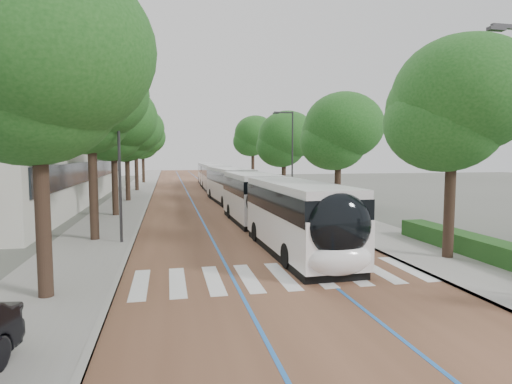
% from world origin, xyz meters
% --- Properties ---
extents(ground, '(160.00, 160.00, 0.00)m').
position_xyz_m(ground, '(0.00, 0.00, 0.00)').
color(ground, '#51544C').
rests_on(ground, ground).
extents(road, '(11.00, 140.00, 0.02)m').
position_xyz_m(road, '(0.00, 40.00, 0.01)').
color(road, brown).
rests_on(road, ground).
extents(sidewalk_left, '(4.00, 140.00, 0.12)m').
position_xyz_m(sidewalk_left, '(-7.50, 40.00, 0.06)').
color(sidewalk_left, gray).
rests_on(sidewalk_left, ground).
extents(sidewalk_right, '(4.00, 140.00, 0.12)m').
position_xyz_m(sidewalk_right, '(7.50, 40.00, 0.06)').
color(sidewalk_right, gray).
rests_on(sidewalk_right, ground).
extents(kerb_left, '(0.20, 140.00, 0.14)m').
position_xyz_m(kerb_left, '(-5.60, 40.00, 0.06)').
color(kerb_left, gray).
rests_on(kerb_left, ground).
extents(kerb_right, '(0.20, 140.00, 0.14)m').
position_xyz_m(kerb_right, '(5.60, 40.00, 0.06)').
color(kerb_right, gray).
rests_on(kerb_right, ground).
extents(zebra_crossing, '(10.55, 3.60, 0.01)m').
position_xyz_m(zebra_crossing, '(0.20, 1.00, 0.03)').
color(zebra_crossing, silver).
rests_on(zebra_crossing, ground).
extents(lane_line_left, '(0.12, 126.00, 0.01)m').
position_xyz_m(lane_line_left, '(-1.60, 40.00, 0.02)').
color(lane_line_left, blue).
rests_on(lane_line_left, road).
extents(lane_line_right, '(0.12, 126.00, 0.01)m').
position_xyz_m(lane_line_right, '(1.60, 40.00, 0.02)').
color(lane_line_right, blue).
rests_on(lane_line_right, road).
extents(streetlight_far, '(1.82, 0.20, 8.00)m').
position_xyz_m(streetlight_far, '(6.62, 22.00, 4.82)').
color(streetlight_far, '#2D2D2F').
rests_on(streetlight_far, sidewalk_right).
extents(lamp_post_left, '(0.14, 0.14, 8.00)m').
position_xyz_m(lamp_post_left, '(-6.10, 8.00, 4.12)').
color(lamp_post_left, '#2D2D2F').
rests_on(lamp_post_left, sidewalk_left).
extents(trees_left, '(6.42, 61.36, 9.63)m').
position_xyz_m(trees_left, '(-7.50, 27.01, 6.65)').
color(trees_left, black).
rests_on(trees_left, ground).
extents(trees_right, '(5.78, 47.66, 9.14)m').
position_xyz_m(trees_right, '(7.70, 22.39, 6.11)').
color(trees_right, black).
rests_on(trees_right, ground).
extents(lead_bus, '(2.97, 18.45, 3.20)m').
position_xyz_m(lead_bus, '(1.68, 8.14, 1.63)').
color(lead_bus, black).
rests_on(lead_bus, ground).
extents(bus_queued_0, '(3.04, 12.49, 3.20)m').
position_xyz_m(bus_queued_0, '(1.72, 24.73, 1.62)').
color(bus_queued_0, white).
rests_on(bus_queued_0, ground).
extents(bus_queued_1, '(2.67, 12.43, 3.20)m').
position_xyz_m(bus_queued_1, '(1.80, 37.26, 1.62)').
color(bus_queued_1, white).
rests_on(bus_queued_1, ground).
extents(bus_queued_2, '(2.95, 12.48, 3.20)m').
position_xyz_m(bus_queued_2, '(2.05, 49.71, 1.62)').
color(bus_queued_2, white).
rests_on(bus_queued_2, ground).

